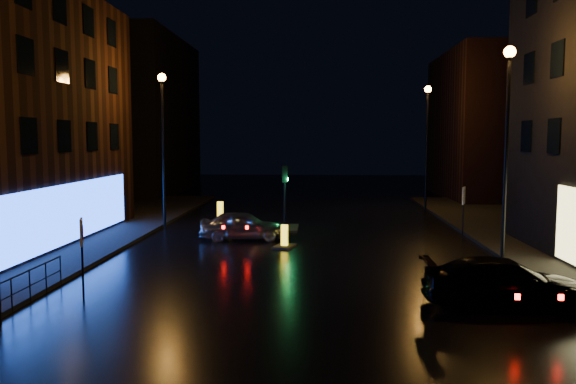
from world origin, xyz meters
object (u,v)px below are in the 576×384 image
at_px(road_sign_right, 463,200).
at_px(road_sign_left, 82,239).
at_px(silver_hatchback, 243,225).
at_px(traffic_signal, 285,220).
at_px(bollard_far, 220,217).
at_px(dark_sedan, 505,282).
at_px(bollard_near, 284,243).

bearing_deg(road_sign_right, road_sign_left, 61.19).
xyz_separation_m(silver_hatchback, road_sign_left, (-3.44, -10.44, 1.17)).
xyz_separation_m(traffic_signal, bollard_far, (-3.99, 2.61, -0.24)).
height_order(bollard_far, road_sign_left, road_sign_left).
bearing_deg(road_sign_left, road_sign_right, 18.02).
xyz_separation_m(traffic_signal, road_sign_right, (8.82, -2.59, 1.42)).
relative_size(dark_sedan, bollard_near, 3.52).
distance_m(silver_hatchback, dark_sedan, 13.79).
bearing_deg(road_sign_left, bollard_far, 65.27).
bearing_deg(road_sign_left, bollard_near, 36.78).
bearing_deg(bollard_near, dark_sedan, -33.80).
relative_size(bollard_far, road_sign_right, 0.58).
height_order(silver_hatchback, dark_sedan, silver_hatchback).
height_order(traffic_signal, bollard_near, traffic_signal).
distance_m(silver_hatchback, bollard_near, 2.88).
height_order(dark_sedan, bollard_near, dark_sedan).
bearing_deg(bollard_far, traffic_signal, -22.65).
height_order(bollard_far, road_sign_right, road_sign_right).
xyz_separation_m(traffic_signal, dark_sedan, (7.29, -13.56, 0.19)).
xyz_separation_m(bollard_near, road_sign_left, (-5.59, -8.58, 1.65)).
relative_size(traffic_signal, bollard_near, 2.55).
distance_m(traffic_signal, bollard_near, 5.12).
xyz_separation_m(silver_hatchback, bollard_near, (2.15, -1.86, -0.47)).
bearing_deg(bollard_far, bollard_near, -50.42).
height_order(traffic_signal, silver_hatchback, traffic_signal).
relative_size(silver_hatchback, bollard_far, 2.74).
distance_m(dark_sedan, road_sign_right, 11.14).
height_order(dark_sedan, bollard_far, dark_sedan).
bearing_deg(traffic_signal, road_sign_right, -16.36).
xyz_separation_m(traffic_signal, silver_hatchback, (-1.85, -3.24, 0.20)).
xyz_separation_m(traffic_signal, bollard_near, (0.29, -5.10, -0.28)).
distance_m(traffic_signal, dark_sedan, 15.40).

